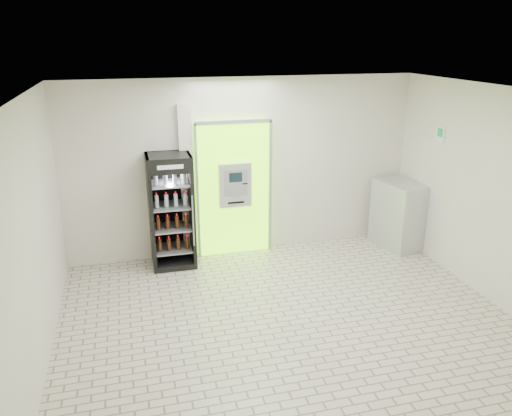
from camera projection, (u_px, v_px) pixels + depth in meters
name	position (u px, v px, depth m)	size (l,w,h in m)	color
ground	(288.00, 321.00, 6.69)	(6.00, 6.00, 0.00)	beige
room_shell	(291.00, 190.00, 6.09)	(6.00, 6.00, 6.00)	silver
atm_assembly	(234.00, 188.00, 8.46)	(1.30, 0.24, 2.33)	#80FF0F
pillar	(187.00, 183.00, 8.27)	(0.22, 0.11, 2.60)	silver
beverage_cooler	(171.00, 213.00, 8.08)	(0.70, 0.67, 1.87)	black
steel_cabinet	(399.00, 215.00, 8.88)	(0.77, 1.00, 1.20)	#B3B6BB
exit_sign	(440.00, 134.00, 8.00)	(0.02, 0.22, 0.26)	white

